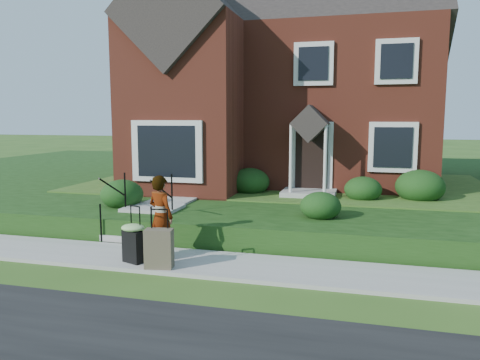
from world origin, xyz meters
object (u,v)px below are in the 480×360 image
(woman, at_px, (161,216))
(suitcase_olive, at_px, (159,248))
(suitcase_black, at_px, (133,241))
(front_steps, at_px, (145,218))

(woman, height_order, suitcase_olive, woman)
(woman, xyz_separation_m, suitcase_black, (-0.37, -0.52, -0.41))
(woman, bearing_deg, suitcase_black, 76.46)
(front_steps, xyz_separation_m, suitcase_olive, (1.50, -2.44, -0.01))
(front_steps, relative_size, woman, 1.17)
(front_steps, height_order, woman, woman)
(front_steps, distance_m, suitcase_olive, 2.86)
(front_steps, bearing_deg, woman, -54.73)
(suitcase_black, bearing_deg, woman, 75.85)
(front_steps, xyz_separation_m, woman, (1.22, -1.72, 0.47))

